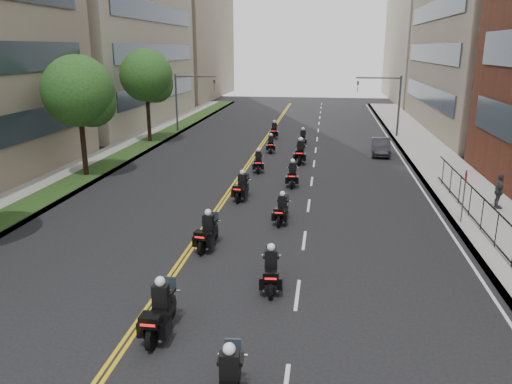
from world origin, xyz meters
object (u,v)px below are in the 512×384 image
at_px(motorcycle_2, 160,313).
at_px(pedestrian_c, 499,191).
at_px(motorcycle_11, 303,139).
at_px(motorcycle_8, 258,162).
at_px(motorcycle_10, 271,145).
at_px(motorcycle_9, 300,153).
at_px(motorcycle_7, 292,175).
at_px(motorcycle_5, 282,211).
at_px(motorcycle_4, 207,233).
at_px(motorcycle_6, 242,188).
at_px(motorcycle_3, 271,272).
at_px(parked_sedan, 381,147).
at_px(motorcycle_12, 274,131).

height_order(motorcycle_2, pedestrian_c, pedestrian_c).
distance_m(motorcycle_2, motorcycle_11, 29.64).
relative_size(motorcycle_8, motorcycle_10, 1.04).
xyz_separation_m(motorcycle_9, motorcycle_11, (-0.15, 6.52, -0.12)).
xyz_separation_m(motorcycle_8, motorcycle_11, (2.50, 9.45, -0.00)).
distance_m(motorcycle_7, motorcycle_8, 4.13).
relative_size(motorcycle_5, motorcycle_11, 0.96).
bearing_deg(motorcycle_9, pedestrian_c, -41.21).
distance_m(motorcycle_4, motorcycle_6, 7.05).
bearing_deg(motorcycle_5, motorcycle_4, -122.10).
bearing_deg(motorcycle_2, motorcycle_4, 91.89).
height_order(motorcycle_3, motorcycle_6, motorcycle_6).
relative_size(motorcycle_10, pedestrian_c, 1.15).
bearing_deg(motorcycle_2, motorcycle_6, 90.16).
bearing_deg(parked_sedan, motorcycle_7, -118.05).
height_order(motorcycle_5, motorcycle_9, motorcycle_9).
relative_size(motorcycle_8, motorcycle_11, 1.00).
bearing_deg(motorcycle_12, motorcycle_4, -92.30).
bearing_deg(motorcycle_7, motorcycle_5, -92.36).
xyz_separation_m(motorcycle_7, motorcycle_9, (0.14, 6.21, 0.09)).
bearing_deg(motorcycle_12, motorcycle_6, -91.57).
distance_m(motorcycle_6, pedestrian_c, 13.26).
distance_m(motorcycle_10, motorcycle_12, 6.36).
height_order(motorcycle_2, motorcycle_4, motorcycle_2).
height_order(motorcycle_2, motorcycle_8, motorcycle_2).
distance_m(motorcycle_9, pedestrian_c, 14.26).
xyz_separation_m(motorcycle_4, motorcycle_6, (0.25, 7.05, -0.01)).
height_order(motorcycle_8, motorcycle_11, motorcycle_8).
height_order(motorcycle_4, motorcycle_8, motorcycle_4).
height_order(motorcycle_5, motorcycle_8, motorcycle_8).
distance_m(motorcycle_2, motorcycle_4, 6.53).
distance_m(motorcycle_2, motorcycle_10, 26.57).
relative_size(motorcycle_9, pedestrian_c, 1.42).
distance_m(motorcycle_9, motorcycle_12, 10.34).
distance_m(motorcycle_6, motorcycle_10, 12.99).
relative_size(motorcycle_4, motorcycle_12, 1.00).
bearing_deg(pedestrian_c, motorcycle_12, 36.61).
relative_size(motorcycle_6, parked_sedan, 0.58).
bearing_deg(motorcycle_12, motorcycle_3, -86.52).
xyz_separation_m(motorcycle_7, motorcycle_8, (-2.51, 3.28, -0.02)).
distance_m(motorcycle_8, motorcycle_9, 3.95).
bearing_deg(motorcycle_12, pedestrian_c, -57.59).
distance_m(motorcycle_3, motorcycle_9, 19.70).
bearing_deg(motorcycle_10, motorcycle_6, -96.35).
distance_m(motorcycle_5, motorcycle_6, 4.27).
height_order(motorcycle_3, motorcycle_7, motorcycle_7).
height_order(motorcycle_11, motorcycle_12, motorcycle_12).
bearing_deg(motorcycle_5, parked_sedan, 74.98).
xyz_separation_m(motorcycle_6, motorcycle_8, (0.04, 6.49, -0.02)).
height_order(motorcycle_6, motorcycle_12, motorcycle_12).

